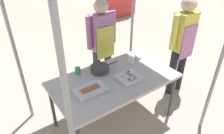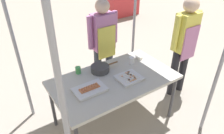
{
  "view_description": "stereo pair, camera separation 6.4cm",
  "coord_description": "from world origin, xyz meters",
  "px_view_note": "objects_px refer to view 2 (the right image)",
  "views": [
    {
      "loc": [
        -1.3,
        -1.79,
        2.31
      ],
      "look_at": [
        0.0,
        0.05,
        0.9
      ],
      "focal_mm": 33.68,
      "sensor_mm": 36.0,
      "label": 1
    },
    {
      "loc": [
        -1.25,
        -1.83,
        2.31
      ],
      "look_at": [
        0.0,
        0.05,
        0.9
      ],
      "focal_mm": 33.68,
      "sensor_mm": 36.0,
      "label": 2
    }
  ],
  "objects_px": {
    "condiment_bowl": "(139,57)",
    "customer_nearby": "(184,41)",
    "drink_cup_by_wok": "(132,60)",
    "tray_grilled_sausages": "(90,89)",
    "cooking_wok": "(100,68)",
    "stall_table": "(114,82)",
    "tray_meat_skewers": "(129,78)",
    "drink_cup_near_edge": "(78,70)",
    "vendor_woman": "(103,41)"
  },
  "relations": [
    {
      "from": "condiment_bowl",
      "to": "drink_cup_by_wok",
      "type": "height_order",
      "value": "drink_cup_by_wok"
    },
    {
      "from": "tray_meat_skewers",
      "to": "drink_cup_by_wok",
      "type": "xyz_separation_m",
      "value": [
        0.27,
        0.29,
        0.03
      ]
    },
    {
      "from": "tray_grilled_sausages",
      "to": "drink_cup_by_wok",
      "type": "bearing_deg",
      "value": 15.55
    },
    {
      "from": "cooking_wok",
      "to": "drink_cup_by_wok",
      "type": "relative_size",
      "value": 4.24
    },
    {
      "from": "drink_cup_by_wok",
      "to": "vendor_woman",
      "type": "height_order",
      "value": "vendor_woman"
    },
    {
      "from": "customer_nearby",
      "to": "stall_table",
      "type": "bearing_deg",
      "value": 179.21
    },
    {
      "from": "condiment_bowl",
      "to": "customer_nearby",
      "type": "distance_m",
      "value": 0.74
    },
    {
      "from": "tray_meat_skewers",
      "to": "cooking_wok",
      "type": "relative_size",
      "value": 0.76
    },
    {
      "from": "drink_cup_by_wok",
      "to": "tray_grilled_sausages",
      "type": "bearing_deg",
      "value": -164.45
    },
    {
      "from": "tray_meat_skewers",
      "to": "vendor_woman",
      "type": "bearing_deg",
      "value": 80.69
    },
    {
      "from": "drink_cup_near_edge",
      "to": "stall_table",
      "type": "bearing_deg",
      "value": -48.7
    },
    {
      "from": "cooking_wok",
      "to": "condiment_bowl",
      "type": "bearing_deg",
      "value": -2.09
    },
    {
      "from": "cooking_wok",
      "to": "condiment_bowl",
      "type": "xyz_separation_m",
      "value": [
        0.66,
        -0.02,
        -0.02
      ]
    },
    {
      "from": "tray_grilled_sausages",
      "to": "vendor_woman",
      "type": "relative_size",
      "value": 0.24
    },
    {
      "from": "stall_table",
      "to": "drink_cup_by_wok",
      "type": "bearing_deg",
      "value": 22.86
    },
    {
      "from": "stall_table",
      "to": "cooking_wok",
      "type": "bearing_deg",
      "value": 103.56
    },
    {
      "from": "tray_grilled_sausages",
      "to": "drink_cup_by_wok",
      "type": "distance_m",
      "value": 0.84
    },
    {
      "from": "condiment_bowl",
      "to": "customer_nearby",
      "type": "relative_size",
      "value": 0.07
    },
    {
      "from": "vendor_woman",
      "to": "tray_meat_skewers",
      "type": "bearing_deg",
      "value": 80.69
    },
    {
      "from": "tray_grilled_sausages",
      "to": "vendor_woman",
      "type": "height_order",
      "value": "vendor_woman"
    },
    {
      "from": "drink_cup_by_wok",
      "to": "tray_meat_skewers",
      "type": "bearing_deg",
      "value": -133.0
    },
    {
      "from": "stall_table",
      "to": "condiment_bowl",
      "type": "distance_m",
      "value": 0.65
    },
    {
      "from": "drink_cup_near_edge",
      "to": "vendor_woman",
      "type": "bearing_deg",
      "value": 30.45
    },
    {
      "from": "stall_table",
      "to": "cooking_wok",
      "type": "height_order",
      "value": "cooking_wok"
    },
    {
      "from": "condiment_bowl",
      "to": "drink_cup_near_edge",
      "type": "bearing_deg",
      "value": 170.98
    },
    {
      "from": "drink_cup_near_edge",
      "to": "customer_nearby",
      "type": "relative_size",
      "value": 0.06
    },
    {
      "from": "drink_cup_near_edge",
      "to": "vendor_woman",
      "type": "relative_size",
      "value": 0.06
    },
    {
      "from": "tray_meat_skewers",
      "to": "customer_nearby",
      "type": "distance_m",
      "value": 1.14
    },
    {
      "from": "stall_table",
      "to": "customer_nearby",
      "type": "bearing_deg",
      "value": -0.79
    },
    {
      "from": "condiment_bowl",
      "to": "drink_cup_by_wok",
      "type": "distance_m",
      "value": 0.19
    },
    {
      "from": "stall_table",
      "to": "tray_grilled_sausages",
      "type": "distance_m",
      "value": 0.39
    },
    {
      "from": "tray_meat_skewers",
      "to": "customer_nearby",
      "type": "xyz_separation_m",
      "value": [
        1.12,
        0.09,
        0.19
      ]
    },
    {
      "from": "tray_meat_skewers",
      "to": "vendor_woman",
      "type": "xyz_separation_m",
      "value": [
        0.14,
        0.85,
        0.16
      ]
    },
    {
      "from": "cooking_wok",
      "to": "drink_cup_by_wok",
      "type": "bearing_deg",
      "value": -8.11
    },
    {
      "from": "stall_table",
      "to": "customer_nearby",
      "type": "height_order",
      "value": "customer_nearby"
    },
    {
      "from": "stall_table",
      "to": "tray_grilled_sausages",
      "type": "height_order",
      "value": "tray_grilled_sausages"
    },
    {
      "from": "condiment_bowl",
      "to": "customer_nearby",
      "type": "xyz_separation_m",
      "value": [
        0.67,
        -0.24,
        0.19
      ]
    },
    {
      "from": "tray_meat_skewers",
      "to": "cooking_wok",
      "type": "distance_m",
      "value": 0.42
    },
    {
      "from": "tray_grilled_sausages",
      "to": "tray_meat_skewers",
      "type": "distance_m",
      "value": 0.54
    },
    {
      "from": "tray_grilled_sausages",
      "to": "vendor_woman",
      "type": "distance_m",
      "value": 1.05
    },
    {
      "from": "tray_grilled_sausages",
      "to": "condiment_bowl",
      "type": "relative_size",
      "value": 3.42
    },
    {
      "from": "cooking_wok",
      "to": "customer_nearby",
      "type": "distance_m",
      "value": 1.37
    },
    {
      "from": "stall_table",
      "to": "tray_meat_skewers",
      "type": "distance_m",
      "value": 0.2
    },
    {
      "from": "stall_table",
      "to": "drink_cup_near_edge",
      "type": "xyz_separation_m",
      "value": [
        -0.33,
        0.37,
        0.1
      ]
    },
    {
      "from": "tray_meat_skewers",
      "to": "vendor_woman",
      "type": "distance_m",
      "value": 0.87
    },
    {
      "from": "stall_table",
      "to": "tray_grilled_sausages",
      "type": "xyz_separation_m",
      "value": [
        -0.38,
        -0.05,
        0.07
      ]
    },
    {
      "from": "customer_nearby",
      "to": "condiment_bowl",
      "type": "bearing_deg",
      "value": 160.19
    },
    {
      "from": "tray_grilled_sausages",
      "to": "drink_cup_near_edge",
      "type": "xyz_separation_m",
      "value": [
        0.05,
        0.42,
        0.03
      ]
    },
    {
      "from": "stall_table",
      "to": "drink_cup_by_wok",
      "type": "height_order",
      "value": "drink_cup_by_wok"
    },
    {
      "from": "cooking_wok",
      "to": "customer_nearby",
      "type": "height_order",
      "value": "customer_nearby"
    }
  ]
}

